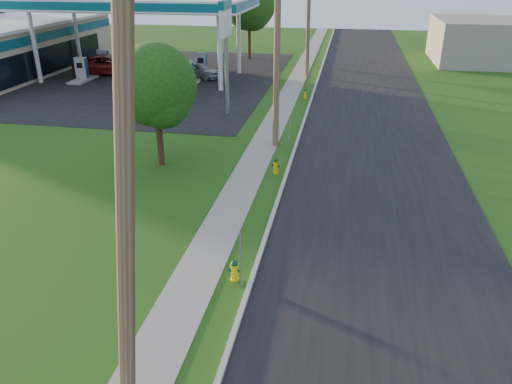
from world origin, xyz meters
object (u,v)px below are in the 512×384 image
at_px(car_silver, 199,70).
at_px(utility_pole_near, 125,225).
at_px(fuel_pump_sw, 104,63).
at_px(price_pylon, 226,25).
at_px(utility_pole_far, 308,17).
at_px(hydrant_mid, 276,166).
at_px(tree_lot, 250,5).
at_px(hydrant_near, 234,270).
at_px(car_red, 109,65).
at_px(fuel_pump_se, 202,67).
at_px(fuel_pump_ne, 188,76).
at_px(tree_verge, 157,89).
at_px(utility_pole_mid, 277,50).
at_px(fuel_pump_nw, 82,72).
at_px(hydrant_far, 305,94).

bearing_deg(car_silver, utility_pole_near, -141.46).
relative_size(fuel_pump_sw, price_pylon, 0.47).
distance_m(utility_pole_far, hydrant_mid, 22.27).
bearing_deg(tree_lot, car_silver, -103.67).
relative_size(tree_lot, hydrant_near, 11.10).
bearing_deg(hydrant_mid, car_red, 131.54).
bearing_deg(hydrant_near, fuel_pump_se, 107.82).
relative_size(fuel_pump_sw, fuel_pump_se, 1.00).
relative_size(fuel_pump_se, price_pylon, 0.47).
relative_size(fuel_pump_ne, fuel_pump_se, 1.00).
distance_m(tree_verge, car_red, 23.29).
bearing_deg(fuel_pump_sw, hydrant_mid, -48.41).
height_order(utility_pole_mid, hydrant_near, utility_pole_mid).
distance_m(fuel_pump_nw, fuel_pump_sw, 4.00).
distance_m(utility_pole_near, utility_pole_mid, 18.00).
distance_m(fuel_pump_ne, hydrant_far, 9.88).
distance_m(fuel_pump_ne, car_silver, 2.89).
height_order(fuel_pump_sw, fuel_pump_se, same).
distance_m(hydrant_mid, hydrant_far, 14.22).
distance_m(fuel_pump_sw, car_red, 1.41).
xyz_separation_m(tree_lot, hydrant_mid, (6.94, -29.66, -4.75)).
bearing_deg(fuel_pump_se, fuel_pump_nw, -156.04).
bearing_deg(car_red, fuel_pump_sw, 31.16).
xyz_separation_m(utility_pole_far, fuel_pump_ne, (-8.90, -5.00, -4.08)).
bearing_deg(fuel_pump_nw, fuel_pump_sw, 90.00).
relative_size(price_pylon, car_silver, 1.77).
xyz_separation_m(fuel_pump_se, tree_lot, (2.53, 8.84, 4.39)).
bearing_deg(car_red, tree_lot, -58.38).
height_order(hydrant_mid, car_silver, car_silver).
relative_size(hydrant_far, car_red, 0.11).
xyz_separation_m(utility_pole_near, fuel_pump_se, (-8.90, 35.00, -4.08)).
height_order(tree_lot, car_silver, tree_lot).
bearing_deg(car_silver, fuel_pump_sw, 107.00).
height_order(utility_pole_near, hydrant_far, utility_pole_near).
bearing_deg(price_pylon, fuel_pump_nw, 151.82).
bearing_deg(fuel_pump_se, hydrant_mid, -65.53).
bearing_deg(utility_pole_far, fuel_pump_ne, -150.67).
bearing_deg(utility_pole_mid, tree_verge, -142.51).
bearing_deg(utility_pole_far, car_red, -173.15).
xyz_separation_m(utility_pole_far, car_silver, (-8.79, -2.12, -4.14)).
xyz_separation_m(fuel_pump_nw, tree_lot, (11.53, 12.84, 4.39)).
relative_size(utility_pole_near, car_silver, 2.45).
bearing_deg(tree_verge, hydrant_far, 68.72).
relative_size(utility_pole_near, fuel_pump_se, 2.96).
height_order(hydrant_near, hydrant_mid, hydrant_mid).
bearing_deg(fuel_pump_se, utility_pole_near, -75.73).
xyz_separation_m(fuel_pump_sw, car_red, (0.95, -1.04, 0.09)).
distance_m(fuel_pump_nw, fuel_pump_ne, 9.00).
xyz_separation_m(utility_pole_far, hydrant_near, (0.57, -30.47, -4.45)).
xyz_separation_m(utility_pole_far, fuel_pump_sw, (-17.90, -1.00, -4.08)).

